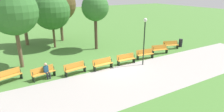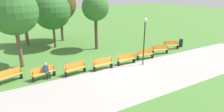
{
  "view_description": "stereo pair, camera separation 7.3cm",
  "coord_description": "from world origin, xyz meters",
  "views": [
    {
      "loc": [
        7.94,
        13.1,
        6.34
      ],
      "look_at": [
        -0.0,
        -0.57,
        0.8
      ],
      "focal_mm": 30.38,
      "sensor_mm": 36.0,
      "label": 1
    },
    {
      "loc": [
        7.88,
        13.14,
        6.34
      ],
      "look_at": [
        -0.0,
        -0.57,
        0.8
      ],
      "focal_mm": 30.38,
      "sensor_mm": 36.0,
      "label": 2
    }
  ],
  "objects": [
    {
      "name": "person_seated",
      "position": [
        5.63,
        -0.65,
        0.64
      ],
      "size": [
        0.41,
        0.57,
        1.2
      ],
      "rotation": [
        0.0,
        0.0,
        0.23
      ],
      "color": "navy",
      "rests_on": "ground"
    },
    {
      "name": "trash_bin",
      "position": [
        -9.77,
        -1.38,
        0.46
      ],
      "size": [
        0.42,
        0.42,
        0.92
      ],
      "primitive_type": "cylinder",
      "color": "black",
      "rests_on": "ground"
    },
    {
      "name": "tree_1",
      "position": [
        -0.86,
        -5.6,
        4.54
      ],
      "size": [
        2.89,
        2.89,
        6.04
      ],
      "color": "#4C3828",
      "rests_on": "ground"
    },
    {
      "name": "ground_plane",
      "position": [
        0.0,
        0.0,
        0.0
      ],
      "size": [
        120.0,
        120.0,
        0.0
      ],
      "primitive_type": "plane",
      "color": "#477A33"
    },
    {
      "name": "bench_0",
      "position": [
        -8.15,
        -1.38,
        0.47
      ],
      "size": [
        1.81,
        1.0,
        0.89
      ],
      "rotation": [
        0.0,
        0.0,
        -0.32
      ],
      "color": "orange",
      "rests_on": "ground"
    },
    {
      "name": "tree_0",
      "position": [
        7.03,
        -4.0,
        4.75
      ],
      "size": [
        3.86,
        3.86,
        6.7
      ],
      "color": "brown",
      "rests_on": "ground"
    },
    {
      "name": "bench_4",
      "position": [
        1.18,
        -0.1,
        0.47
      ],
      "size": [
        1.77,
        0.55,
        0.89
      ],
      "rotation": [
        0.0,
        0.0,
        0.05
      ],
      "color": "orange",
      "rests_on": "ground"
    },
    {
      "name": "bench_5",
      "position": [
        3.54,
        -0.31,
        0.47
      ],
      "size": [
        1.8,
        0.71,
        0.89
      ],
      "rotation": [
        0.0,
        0.0,
        0.14
      ],
      "color": "orange",
      "rests_on": "ground"
    },
    {
      "name": "bench_7",
      "position": [
        8.15,
        -1.38,
        0.47
      ],
      "size": [
        1.81,
        1.0,
        0.89
      ],
      "rotation": [
        0.0,
        0.0,
        0.32
      ],
      "color": "orange",
      "rests_on": "ground"
    },
    {
      "name": "tree_2",
      "position": [
        1.4,
        -11.2,
        4.62
      ],
      "size": [
        4.08,
        4.08,
        6.67
      ],
      "color": "brown",
      "rests_on": "ground"
    },
    {
      "name": "bench_1",
      "position": [
        -5.87,
        -0.74,
        0.47
      ],
      "size": [
        1.81,
        0.86,
        0.89
      ],
      "rotation": [
        0.0,
        0.0,
        -0.23
      ],
      "color": "orange",
      "rests_on": "ground"
    },
    {
      "name": "bench_2",
      "position": [
        -3.54,
        -0.31,
        0.47
      ],
      "size": [
        1.8,
        0.71,
        0.89
      ],
      "rotation": [
        0.0,
        0.0,
        -0.14
      ],
      "color": "orange",
      "rests_on": "ground"
    },
    {
      "name": "tree_4",
      "position": [
        5.68,
        -11.26,
        3.75
      ],
      "size": [
        3.01,
        3.01,
        5.29
      ],
      "color": "brown",
      "rests_on": "ground"
    },
    {
      "name": "path_paving",
      "position": [
        0.0,
        2.84,
        0.0
      ],
      "size": [
        30.9,
        5.6,
        0.01
      ],
      "primitive_type": "cube",
      "color": "#A39E99",
      "rests_on": "ground"
    },
    {
      "name": "tree_3",
      "position": [
        3.04,
        -8.54,
        4.13
      ],
      "size": [
        4.07,
        4.07,
        6.17
      ],
      "color": "brown",
      "rests_on": "ground"
    },
    {
      "name": "lamp_post",
      "position": [
        -2.36,
        0.87,
        2.87
      ],
      "size": [
        0.32,
        0.32,
        4.14
      ],
      "color": "black",
      "rests_on": "ground"
    },
    {
      "name": "bench_6",
      "position": [
        5.87,
        -0.74,
        0.47
      ],
      "size": [
        1.81,
        0.86,
        0.89
      ],
      "rotation": [
        0.0,
        0.0,
        0.23
      ],
      "color": "orange",
      "rests_on": "ground"
    },
    {
      "name": "bench_3",
      "position": [
        -1.18,
        -0.1,
        0.47
      ],
      "size": [
        1.77,
        0.55,
        0.89
      ],
      "rotation": [
        0.0,
        0.0,
        -0.05
      ],
      "color": "orange",
      "rests_on": "ground"
    }
  ]
}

